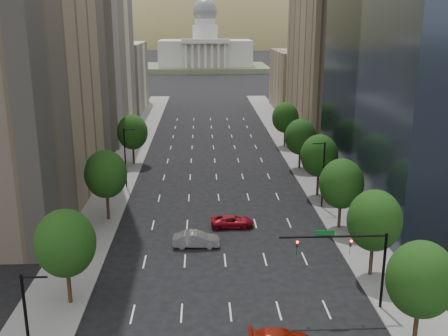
{
  "coord_description": "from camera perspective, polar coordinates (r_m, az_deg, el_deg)",
  "views": [
    {
      "loc": [
        -2.29,
        -9.7,
        24.12
      ],
      "look_at": [
        0.2,
        46.94,
        8.0
      ],
      "focal_mm": 42.03,
      "sensor_mm": 36.0,
      "label": 1
    }
  ],
  "objects": [
    {
      "name": "tree_right_2",
      "position": [
        62.74,
        12.66,
        -1.69
      ],
      "size": [
        5.2,
        5.2,
        8.61
      ],
      "color": "#382316",
      "rests_on": "ground"
    },
    {
      "name": "tree_right_0",
      "position": [
        42.66,
        20.65,
        -11.27
      ],
      "size": [
        5.2,
        5.2,
        8.39
      ],
      "color": "#382316",
      "rests_on": "ground"
    },
    {
      "name": "capitol",
      "position": [
        259.88,
        -2.05,
        12.43
      ],
      "size": [
        60.0,
        40.0,
        35.2
      ],
      "color": "#596647",
      "rests_on": "ground"
    },
    {
      "name": "sidewalk_right",
      "position": [
        75.84,
        11.2,
        -2.93
      ],
      "size": [
        6.0,
        200.0,
        0.15
      ],
      "primitive_type": "cube",
      "color": "slate",
      "rests_on": "ground"
    },
    {
      "name": "streetlight_ls",
      "position": [
        37.12,
        -20.46,
        -16.53
      ],
      "size": [
        1.7,
        0.2,
        9.0
      ],
      "color": "black",
      "rests_on": "ground"
    },
    {
      "name": "car_red_far",
      "position": [
        63.34,
        0.89,
        -5.82
      ],
      "size": [
        5.2,
        2.52,
        1.43
      ],
      "primitive_type": "imported",
      "rotation": [
        0.0,
        0.0,
        1.6
      ],
      "color": "maroon",
      "rests_on": "ground"
    },
    {
      "name": "traffic_signal",
      "position": [
        45.81,
        14.16,
        -9.07
      ],
      "size": [
        9.12,
        0.4,
        7.38
      ],
      "color": "black",
      "rests_on": "ground"
    },
    {
      "name": "streetlight_rn",
      "position": [
        69.31,
        10.7,
        -0.56
      ],
      "size": [
        1.7,
        0.2,
        9.0
      ],
      "color": "black",
      "rests_on": "ground"
    },
    {
      "name": "filler_right",
      "position": [
        146.17,
        8.38,
        9.37
      ],
      "size": [
        14.0,
        26.0,
        16.0
      ],
      "primitive_type": "cube",
      "color": "#8C7759",
      "rests_on": "ground"
    },
    {
      "name": "sidewalk_left",
      "position": [
        74.9,
        -12.55,
        -3.25
      ],
      "size": [
        6.0,
        200.0,
        0.15
      ],
      "primitive_type": "cube",
      "color": "slate",
      "rests_on": "ground"
    },
    {
      "name": "tree_right_3",
      "position": [
        73.86,
        10.31,
        1.32
      ],
      "size": [
        5.2,
        5.2,
        8.89
      ],
      "color": "#382316",
      "rests_on": "ground"
    },
    {
      "name": "foothills",
      "position": [
        613.34,
        0.97,
        10.08
      ],
      "size": [
        720.0,
        413.0,
        263.0
      ],
      "color": "olive",
      "rests_on": "ground"
    },
    {
      "name": "car_silver",
      "position": [
        58.12,
        -3.03,
        -7.75
      ],
      "size": [
        5.19,
        1.93,
        1.7
      ],
      "primitive_type": "imported",
      "rotation": [
        0.0,
        0.0,
        1.55
      ],
      "color": "gray",
      "rests_on": "ground"
    },
    {
      "name": "streetlight_ln",
      "position": [
        77.94,
        -10.66,
        1.28
      ],
      "size": [
        1.7,
        0.2,
        9.0
      ],
      "color": "black",
      "rests_on": "ground"
    },
    {
      "name": "parking_tan_right",
      "position": [
        113.41,
        11.63,
        10.94
      ],
      "size": [
        14.0,
        30.0,
        30.0
      ],
      "primitive_type": "cube",
      "color": "#8C7759",
      "rests_on": "ground"
    },
    {
      "name": "filler_left",
      "position": [
        148.23,
        -11.48,
        9.71
      ],
      "size": [
        14.0,
        26.0,
        18.0
      ],
      "primitive_type": "cube",
      "color": "beige",
      "rests_on": "ground"
    },
    {
      "name": "midrise_cream_left",
      "position": [
        115.15,
        -14.2,
        12.11
      ],
      "size": [
        14.0,
        30.0,
        35.0
      ],
      "primitive_type": "cube",
      "color": "beige",
      "rests_on": "ground"
    },
    {
      "name": "tree_left_1",
      "position": [
        65.37,
        -12.73,
        -0.65
      ],
      "size": [
        5.2,
        5.2,
        8.97
      ],
      "color": "#382316",
      "rests_on": "ground"
    },
    {
      "name": "tree_left_0",
      "position": [
        47.05,
        -16.88,
        -7.84
      ],
      "size": [
        5.2,
        5.2,
        8.75
      ],
      "color": "#382316",
      "rests_on": "ground"
    },
    {
      "name": "tree_right_5",
      "position": [
        102.67,
        6.69,
        5.46
      ],
      "size": [
        5.2,
        5.2,
        8.75
      ],
      "color": "#382316",
      "rests_on": "ground"
    },
    {
      "name": "tree_left_2",
      "position": [
        90.38,
        -9.93,
        3.86
      ],
      "size": [
        5.2,
        5.2,
        8.68
      ],
      "color": "#382316",
      "rests_on": "ground"
    },
    {
      "name": "tree_right_4",
      "position": [
        87.28,
        8.32,
        3.36
      ],
      "size": [
        5.2,
        5.2,
        8.46
      ],
      "color": "#382316",
      "rests_on": "ground"
    },
    {
      "name": "tree_right_1",
      "position": [
        51.87,
        16.04,
        -5.52
      ],
      "size": [
        5.2,
        5.2,
        8.75
      ],
      "color": "#382316",
      "rests_on": "ground"
    }
  ]
}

